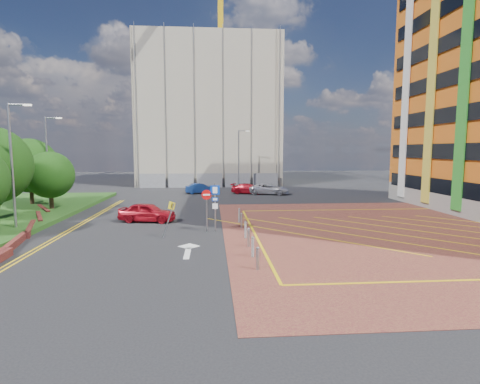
{
  "coord_description": "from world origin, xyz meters",
  "views": [
    {
      "loc": [
        0.29,
        -23.06,
        5.34
      ],
      "look_at": [
        2.36,
        4.11,
        2.25
      ],
      "focal_mm": 28.0,
      "sensor_mm": 36.0,
      "label": 1
    }
  ],
  "objects": [
    {
      "name": "tree_c",
      "position": [
        -13.5,
        10.0,
        3.19
      ],
      "size": [
        4.0,
        4.0,
        4.9
      ],
      "color": "#3D2B1C",
      "rests_on": "grass_bed"
    },
    {
      "name": "construction_fence",
      "position": [
        1.0,
        30.0,
        1.0
      ],
      "size": [
        21.6,
        0.06,
        2.0
      ],
      "primitive_type": "cube",
      "color": "gray",
      "rests_on": "ground"
    },
    {
      "name": "lamp_left_far",
      "position": [
        -14.42,
        12.0,
        4.66
      ],
      "size": [
        1.53,
        0.16,
        8.0
      ],
      "color": "#9EA0A8",
      "rests_on": "grass_bed"
    },
    {
      "name": "warning_sign",
      "position": [
        -2.26,
        -0.63,
        1.43
      ],
      "size": [
        0.83,
        0.43,
        2.24
      ],
      "color": "#9EA0A8",
      "rests_on": "ground"
    },
    {
      "name": "ground",
      "position": [
        0.0,
        0.0,
        0.0
      ],
      "size": [
        140.0,
        140.0,
        0.0
      ],
      "primitive_type": "plane",
      "color": "black",
      "rests_on": "ground"
    },
    {
      "name": "retaining_wall",
      "position": [
        -11.8,
        2.0,
        0.2
      ],
      "size": [
        6.06,
        20.33,
        0.4
      ],
      "color": "maroon",
      "rests_on": "ground"
    },
    {
      "name": "car_silver_back",
      "position": [
        7.21,
        21.14,
        0.66
      ],
      "size": [
        5.21,
        3.56,
        1.32
      ],
      "primitive_type": "imported",
      "rotation": [
        0.0,
        0.0,
        1.26
      ],
      "color": "silver",
      "rests_on": "ground"
    },
    {
      "name": "forecourt",
      "position": [
        14.0,
        0.0,
        0.01
      ],
      "size": [
        26.0,
        26.0,
        0.02
      ],
      "primitive_type": "cube",
      "color": "brown",
      "rests_on": "ground"
    },
    {
      "name": "lamp_back",
      "position": [
        4.08,
        28.0,
        4.36
      ],
      "size": [
        1.53,
        0.16,
        8.0
      ],
      "color": "#9EA0A8",
      "rests_on": "ground"
    },
    {
      "name": "tower_crane",
      "position": [
        2.0,
        39.44,
        25.85
      ],
      "size": [
        1.6,
        35.0,
        35.4
      ],
      "color": "gold",
      "rests_on": "ground"
    },
    {
      "name": "tree_d",
      "position": [
        -16.5,
        13.0,
        3.87
      ],
      "size": [
        5.0,
        5.0,
        6.08
      ],
      "color": "#3D2B1C",
      "rests_on": "grass_bed"
    },
    {
      "name": "sign_cluster",
      "position": [
        0.3,
        0.98,
        1.95
      ],
      "size": [
        1.17,
        0.12,
        3.2
      ],
      "color": "#9EA0A8",
      "rests_on": "ground"
    },
    {
      "name": "car_blue_back",
      "position": [
        -1.01,
        22.62,
        0.63
      ],
      "size": [
        3.98,
        1.78,
        1.27
      ],
      "primitive_type": "imported",
      "rotation": [
        0.0,
        0.0,
        1.69
      ],
      "color": "navy",
      "rests_on": "ground"
    },
    {
      "name": "car_red_back",
      "position": [
        4.79,
        21.94,
        0.62
      ],
      "size": [
        4.6,
        3.06,
        1.24
      ],
      "primitive_type": "imported",
      "rotation": [
        0.0,
        0.0,
        1.23
      ],
      "color": "#B40F1D",
      "rests_on": "ground"
    },
    {
      "name": "car_red_left",
      "position": [
        -4.5,
        4.83,
        0.71
      ],
      "size": [
        4.43,
        2.46,
        1.42
      ],
      "primitive_type": "imported",
      "rotation": [
        0.0,
        0.0,
        1.38
      ],
      "color": "#A20D19",
      "rests_on": "ground"
    },
    {
      "name": "bollard_row",
      "position": [
        2.3,
        -1.67,
        0.47
      ],
      "size": [
        0.14,
        11.14,
        0.9
      ],
      "color": "#9EA0A8",
      "rests_on": "forecourt"
    },
    {
      "name": "lamp_left_near",
      "position": [
        -12.42,
        2.0,
        4.66
      ],
      "size": [
        1.53,
        0.16,
        8.0
      ],
      "color": "#9EA0A8",
      "rests_on": "grass_bed"
    },
    {
      "name": "construction_building",
      "position": [
        0.0,
        40.0,
        11.0
      ],
      "size": [
        21.2,
        19.2,
        22.0
      ],
      "primitive_type": "cube",
      "color": "#B1A791",
      "rests_on": "ground"
    }
  ]
}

